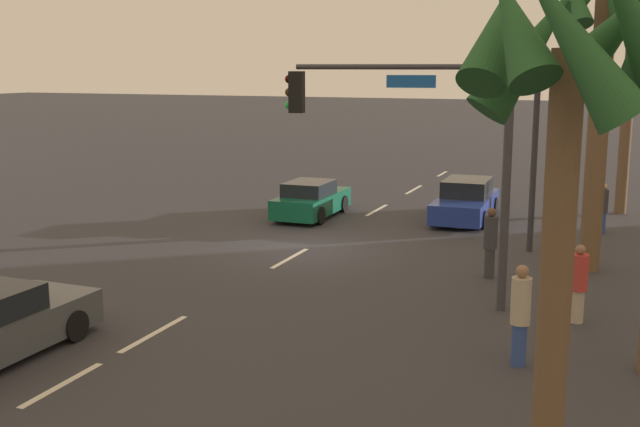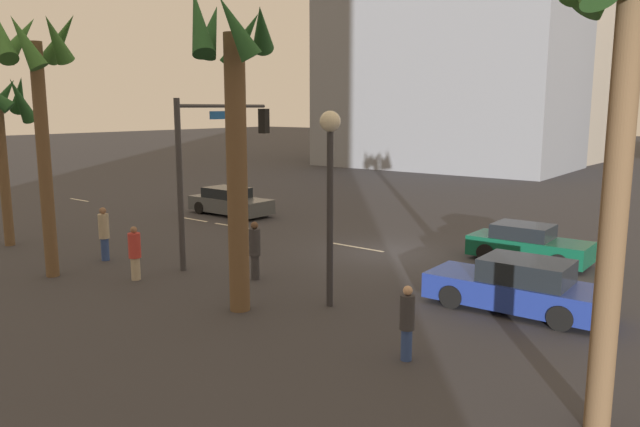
{
  "view_description": "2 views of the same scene",
  "coord_description": "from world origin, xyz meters",
  "views": [
    {
      "loc": [
        21.24,
        8.92,
        5.47
      ],
      "look_at": [
        2.02,
        1.23,
        1.54
      ],
      "focal_mm": 43.68,
      "sensor_mm": 36.0,
      "label": 1
    },
    {
      "loc": [
        -12.05,
        19.2,
        5.4
      ],
      "look_at": [
        2.21,
        1.15,
        1.4
      ],
      "focal_mm": 34.33,
      "sensor_mm": 36.0,
      "label": 2
    }
  ],
  "objects": [
    {
      "name": "lane_stripe_2",
      "position": [
        -6.96,
        0.0,
        0.01
      ],
      "size": [
        2.51,
        0.14,
        0.01
      ],
      "primitive_type": "cube",
      "color": "silver",
      "rests_on": "ground_plane"
    },
    {
      "name": "car_0",
      "position": [
        10.64,
        -2.1,
        0.64
      ],
      "size": [
        4.56,
        1.95,
        1.38
      ],
      "color": "#474C51",
      "rests_on": "ground_plane"
    },
    {
      "name": "ground_plane",
      "position": [
        0.0,
        0.0,
        0.0
      ],
      "size": [
        220.0,
        220.0,
        0.0
      ],
      "primitive_type": "plane",
      "color": "#333338"
    },
    {
      "name": "pedestrian_1",
      "position": [
        7.18,
        7.26,
        1.02
      ],
      "size": [
        0.44,
        0.44,
        1.92
      ],
      "color": "#2D478C",
      "rests_on": "ground_plane"
    },
    {
      "name": "palm_tree_3",
      "position": [
        -0.49,
        8.15,
        5.59
      ],
      "size": [
        2.3,
        2.57,
        8.4
      ],
      "color": "brown",
      "rests_on": "ground_plane"
    },
    {
      "name": "lane_stripe_6",
      "position": [
        21.27,
        0.0,
        0.01
      ],
      "size": [
        1.9,
        0.14,
        0.01
      ],
      "primitive_type": "cube",
      "color": "silver",
      "rests_on": "ground_plane"
    },
    {
      "name": "pedestrian_0",
      "position": [
        -5.76,
        8.22,
        0.88
      ],
      "size": [
        0.35,
        0.35,
        1.67
      ],
      "color": "#2D478C",
      "rests_on": "ground_plane"
    },
    {
      "name": "car_1",
      "position": [
        -6.42,
        3.53,
        0.66
      ],
      "size": [
        4.69,
        2.0,
        1.45
      ],
      "color": "navy",
      "rests_on": "ground_plane"
    },
    {
      "name": "palm_tree_1",
      "position": [
        6.68,
        9.54,
        6.26
      ],
      "size": [
        2.34,
        2.63,
        8.43
      ],
      "color": "brown",
      "rests_on": "ground_plane"
    },
    {
      "name": "building_2",
      "position": [
        8.83,
        -45.52,
        12.21
      ],
      "size": [
        10.95,
        11.6,
        24.42
      ],
      "primitive_type": "cube",
      "rotation": [
        0.0,
        0.0,
        -0.03
      ],
      "color": "#9E9384",
      "rests_on": "ground_plane"
    },
    {
      "name": "streetlamp",
      "position": [
        -2.22,
        6.32,
        3.8
      ],
      "size": [
        0.56,
        0.56,
        5.32
      ],
      "color": "#2D2D33",
      "rests_on": "ground_plane"
    },
    {
      "name": "building_0",
      "position": [
        13.93,
        -32.4,
        9.5
      ],
      "size": [
        21.87,
        13.54,
        19.01
      ],
      "primitive_type": "cube",
      "rotation": [
        0.0,
        0.0,
        0.02
      ],
      "color": "gray",
      "rests_on": "ground_plane"
    },
    {
      "name": "traffic_signal",
      "position": [
        4.16,
        4.64,
        3.91
      ],
      "size": [
        0.96,
        5.13,
        5.7
      ],
      "color": "#38383D",
      "rests_on": "ground_plane"
    },
    {
      "name": "pedestrian_3",
      "position": [
        4.18,
        8.09,
        0.9
      ],
      "size": [
        0.49,
        0.49,
        1.73
      ],
      "color": "#B2A58C",
      "rests_on": "ground_plane"
    },
    {
      "name": "palm_tree_2",
      "position": [
        -9.81,
        8.68,
        6.47
      ],
      "size": [
        2.61,
        2.61,
        8.6
      ],
      "color": "brown",
      "rests_on": "ground_plane"
    },
    {
      "name": "lane_stripe_3",
      "position": [
        1.28,
        0.0,
        0.01
      ],
      "size": [
        2.48,
        0.14,
        0.01
      ],
      "primitive_type": "cube",
      "color": "silver",
      "rests_on": "ground_plane"
    },
    {
      "name": "car_2",
      "position": [
        -4.77,
        -1.84,
        0.63
      ],
      "size": [
        4.09,
        1.86,
        1.35
      ],
      "color": "#0F5138",
      "rests_on": "ground_plane"
    },
    {
      "name": "lane_stripe_4",
      "position": [
        8.22,
        0.0,
        0.01
      ],
      "size": [
        2.41,
        0.14,
        0.01
      ],
      "primitive_type": "cube",
      "color": "silver",
      "rests_on": "ground_plane"
    },
    {
      "name": "lane_stripe_5",
      "position": [
        11.06,
        0.0,
        0.01
      ],
      "size": [
        2.08,
        0.14,
        0.01
      ],
      "primitive_type": "cube",
      "color": "silver",
      "rests_on": "ground_plane"
    },
    {
      "name": "pedestrian_2",
      "position": [
        1.23,
        5.7,
        0.99
      ],
      "size": [
        0.42,
        0.42,
        1.87
      ],
      "color": "#333338",
      "rests_on": "ground_plane"
    }
  ]
}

